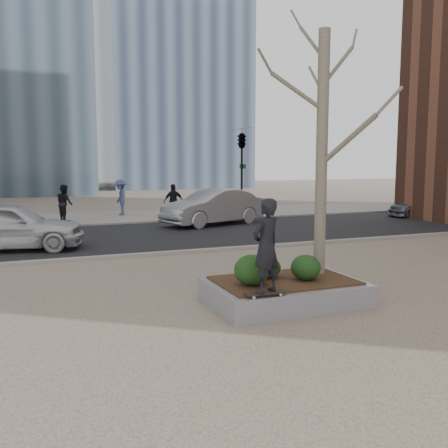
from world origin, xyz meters
name	(u,v)px	position (x,y,z in m)	size (l,w,h in m)	color
ground	(238,309)	(0.00, 0.00, 0.00)	(120.00, 120.00, 0.00)	gray
street	(134,237)	(0.00, 10.00, 0.01)	(60.00, 8.00, 0.02)	black
far_sidewalk	(106,218)	(0.00, 17.00, 0.01)	(60.00, 6.00, 0.02)	gray
planter	(284,292)	(1.00, 0.00, 0.23)	(3.00, 2.00, 0.45)	gray
planter_mulch	(284,280)	(1.00, 0.00, 0.47)	(2.70, 1.70, 0.04)	#382314
sycamore_tree	(323,115)	(2.00, 0.30, 3.79)	(2.80, 2.80, 6.60)	gray
shrub_left	(252,270)	(0.21, -0.17, 0.78)	(0.69, 0.69, 0.59)	black
shrub_middle	(268,267)	(0.77, 0.25, 0.71)	(0.51, 0.51, 0.43)	#1A3912
shrub_right	(306,267)	(1.38, -0.19, 0.74)	(0.60, 0.60, 0.51)	#113714
skateboard	(266,294)	(0.15, -0.88, 0.49)	(0.78, 0.20, 0.07)	black
skateboarder	(266,246)	(0.15, -0.88, 1.36)	(0.61, 0.40, 1.68)	black
police_car	(9,226)	(-4.26, 8.53, 0.80)	(1.84, 4.57, 1.56)	silver
car_silver	(213,207)	(4.07, 12.22, 0.82)	(1.69, 4.84, 1.60)	#A8AAB0
car_third	(428,205)	(15.47, 11.17, 0.61)	(1.66, 4.07, 1.18)	slate
pedestrian_a	(65,203)	(-2.03, 16.06, 0.90)	(0.85, 0.66, 1.75)	black
pedestrian_b	(121,197)	(0.92, 17.77, 0.96)	(1.21, 0.70, 1.88)	#434D79
pedestrian_c	(174,202)	(3.01, 14.93, 0.89)	(1.01, 0.42, 1.73)	black
traffic_light_far	(242,173)	(6.50, 14.60, 2.25)	(0.60, 2.48, 4.50)	black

